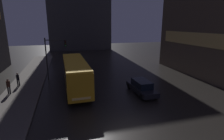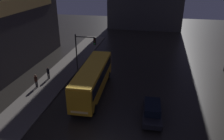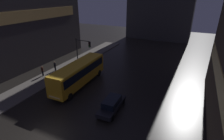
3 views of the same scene
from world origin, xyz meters
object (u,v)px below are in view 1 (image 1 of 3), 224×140
object	(u,v)px
car_taxi	(142,87)
pedestrian_mid	(8,85)
pedestrian_near	(18,78)
bus_near	(75,72)
traffic_light_main	(54,52)

from	to	relation	value
car_taxi	pedestrian_mid	world-z (taller)	pedestrian_mid
pedestrian_near	bus_near	bearing A→B (deg)	38.69
bus_near	car_taxi	size ratio (longest dim) A/B	2.25
bus_near	pedestrian_near	bearing A→B (deg)	-20.46
bus_near	traffic_light_main	xyz separation A→B (m)	(-2.49, 4.52, 1.77)
bus_near	pedestrian_mid	world-z (taller)	bus_near
bus_near	car_taxi	world-z (taller)	bus_near
bus_near	pedestrian_mid	size ratio (longest dim) A/B	6.45
bus_near	pedestrian_near	distance (m)	7.19
bus_near	pedestrian_near	size ratio (longest dim) A/B	6.60
traffic_light_main	pedestrian_near	bearing A→B (deg)	-152.57
bus_near	traffic_light_main	world-z (taller)	traffic_light_main
car_taxi	traffic_light_main	size ratio (longest dim) A/B	0.84
car_taxi	pedestrian_near	size ratio (longest dim) A/B	2.93
pedestrian_near	pedestrian_mid	distance (m)	2.51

